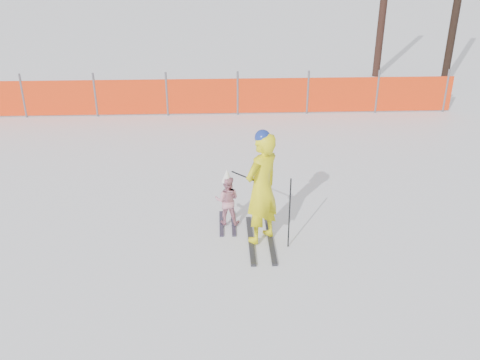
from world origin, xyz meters
The scene contains 5 objects.
ground centered at (0.00, 0.00, 0.00)m, with size 120.00×120.00×0.00m, color white.
adult centered at (0.34, 0.14, 1.02)m, with size 0.83×1.55×2.03m.
child centered at (-0.22, 0.74, 0.50)m, with size 0.49×0.89×1.10m.
ski_poles centered at (0.57, 0.10, 0.78)m, with size 0.95×0.72×1.27m.
safety_fence centered at (-1.72, 6.99, 0.56)m, with size 16.20×0.06×1.25m.
Camera 1 is at (-0.34, -7.71, 4.92)m, focal length 40.00 mm.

